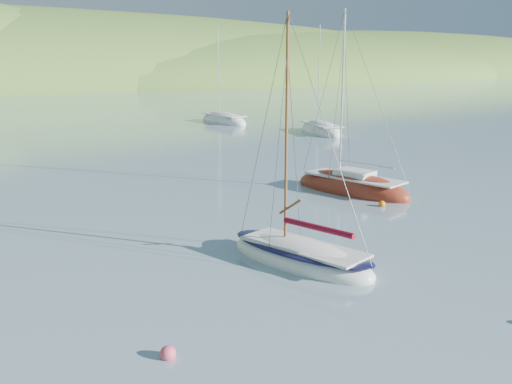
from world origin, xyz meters
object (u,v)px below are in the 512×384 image
daysailer_white (301,257)px  distant_sloop_d (321,131)px  sloop_red (352,188)px  distant_sloop_b (224,121)px

daysailer_white → distant_sloop_d: distant_sloop_d is taller
daysailer_white → sloop_red: 12.90m
daysailer_white → distant_sloop_d: 39.83m
distant_sloop_b → distant_sloop_d: bearing=-77.6°
daysailer_white → distant_sloop_b: 49.71m
daysailer_white → sloop_red: (9.81, 8.37, -0.01)m
distant_sloop_d → daysailer_white: bearing=-113.7°
daysailer_white → distant_sloop_d: size_ratio=0.85×
distant_sloop_d → sloop_red: bearing=-108.6°
distant_sloop_b → distant_sloop_d: (4.30, -14.16, -0.00)m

